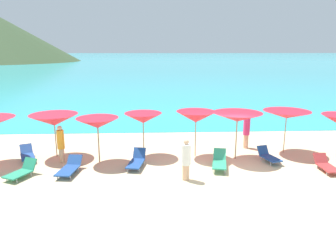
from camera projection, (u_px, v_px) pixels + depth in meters
ground_plane at (193, 122)px, 22.75m from camera, size 50.00×100.00×0.30m
ocean_water at (157, 56)px, 232.96m from camera, size 650.00×440.00×0.02m
umbrella_1 at (54, 120)px, 14.62m from camera, size 2.30×2.30×2.05m
umbrella_2 at (98, 123)px, 13.85m from camera, size 1.90×1.90×2.05m
umbrella_3 at (143, 118)px, 14.72m from camera, size 1.92×1.92×2.08m
umbrella_4 at (196, 117)px, 14.61m from camera, size 1.87×1.87×2.19m
umbrella_5 at (237, 117)px, 14.25m from camera, size 2.29×2.29×2.20m
umbrella_6 at (287, 115)px, 15.14m from camera, size 2.46×2.46×2.10m
lounge_chair_0 at (219, 161)px, 13.44m from camera, size 0.87×1.62×0.69m
lounge_chair_1 at (137, 161)px, 13.69m from camera, size 0.84×1.61×0.66m
lounge_chair_2 at (22, 171)px, 12.55m from camera, size 1.11×1.42×0.64m
lounge_chair_3 at (70, 168)px, 12.94m from camera, size 0.83×1.67×0.56m
lounge_chair_4 at (27, 154)px, 14.49m from camera, size 1.11×1.55×0.60m
lounge_chair_7 at (268, 156)px, 14.24m from camera, size 0.87×1.36×0.63m
lounge_chair_8 at (326, 165)px, 13.23m from camera, size 0.59×1.41×0.57m
beachgoer_1 at (247, 129)px, 16.12m from camera, size 0.33×0.33×1.84m
beachgoer_2 at (186, 159)px, 12.14m from camera, size 0.36×0.36×1.64m
beachgoer_3 at (61, 143)px, 14.03m from camera, size 0.32×0.32×1.70m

